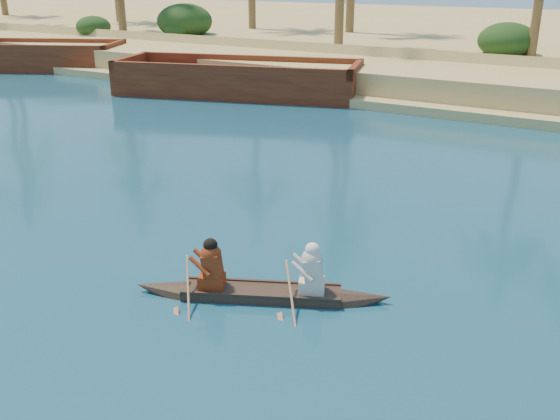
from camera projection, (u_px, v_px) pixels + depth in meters
The scene contains 5 objects.
sandy_embankment at pixel (543, 42), 43.75m from camera, with size 150.00×51.00×1.50m.
shrub_cluster at pixel (494, 58), 31.13m from camera, with size 100.00×6.00×2.40m, color #1A3914, non-canonical shape.
canoe at pixel (261, 285), 10.79m from camera, with size 4.33×2.40×1.24m.
barge_left at pixel (26, 58), 35.49m from camera, with size 11.25×7.78×1.79m.
barge_mid at pixel (238, 80), 28.20m from camera, with size 11.44×6.52×1.81m.
Camera 1 is at (6.82, -1.33, 5.35)m, focal length 40.00 mm.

